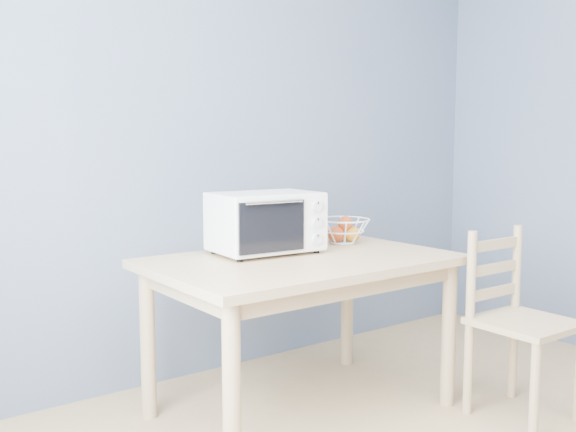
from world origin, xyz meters
TOP-DOWN VIEW (x-y plane):
  - dining_table at (-0.01, 1.50)m, footprint 1.40×0.90m
  - toaster_oven at (-0.11, 1.69)m, footprint 0.53×0.39m
  - fruit_basket at (0.42, 1.70)m, footprint 0.33×0.33m
  - dining_chair at (0.78, 0.86)m, footprint 0.42×0.42m

SIDE VIEW (x-z plane):
  - dining_chair at x=0.78m, z-range -0.01..0.87m
  - dining_table at x=-0.01m, z-range 0.27..1.02m
  - fruit_basket at x=0.42m, z-range 0.75..0.90m
  - toaster_oven at x=-0.11m, z-range 0.76..1.05m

